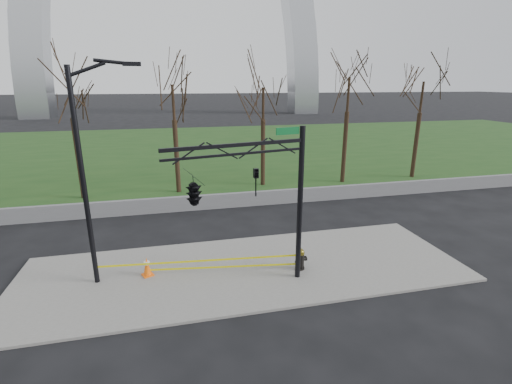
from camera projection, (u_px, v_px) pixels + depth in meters
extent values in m
plane|color=black|center=(246.00, 270.00, 15.06)|extent=(500.00, 500.00, 0.00)
cube|color=slate|center=(246.00, 269.00, 15.04)|extent=(18.00, 6.00, 0.10)
cube|color=#1A3D16|center=(195.00, 148.00, 43.01)|extent=(120.00, 40.00, 0.06)
cube|color=#59595B|center=(220.00, 201.00, 22.38)|extent=(60.00, 0.30, 0.90)
cylinder|color=black|center=(300.00, 268.00, 14.97)|extent=(0.38, 0.38, 0.07)
cylinder|color=black|center=(300.00, 261.00, 14.88)|extent=(0.29, 0.29, 0.68)
cylinder|color=black|center=(305.00, 259.00, 14.98)|extent=(0.27, 0.24, 0.18)
cylinder|color=black|center=(297.00, 262.00, 14.79)|extent=(0.14, 0.14, 0.11)
cylinder|color=brown|center=(300.00, 253.00, 14.78)|extent=(0.34, 0.34, 0.07)
ellipsoid|color=brown|center=(300.00, 252.00, 14.76)|extent=(0.32, 0.32, 0.24)
cylinder|color=brown|center=(300.00, 249.00, 14.72)|extent=(0.07, 0.07, 0.09)
cube|color=#FF630D|center=(148.00, 275.00, 14.47)|extent=(0.53, 0.53, 0.04)
cone|color=#FF630D|center=(147.00, 266.00, 14.35)|extent=(0.31, 0.31, 0.73)
cylinder|color=white|center=(147.00, 263.00, 14.32)|extent=(0.23, 0.23, 0.11)
cylinder|color=black|center=(84.00, 184.00, 12.88)|extent=(0.18, 0.18, 8.00)
cylinder|color=black|center=(86.00, 70.00, 11.96)|extent=(1.27, 0.30, 0.56)
cylinder|color=black|center=(113.00, 62.00, 12.19)|extent=(1.21, 0.29, 0.22)
cube|color=black|center=(132.00, 64.00, 12.42)|extent=(0.63, 0.30, 0.14)
cylinder|color=black|center=(300.00, 207.00, 13.56)|extent=(0.20, 0.20, 6.00)
cube|color=black|center=(237.00, 145.00, 11.82)|extent=(4.92, 1.15, 0.12)
cube|color=black|center=(237.00, 154.00, 11.90)|extent=(4.91, 1.11, 0.08)
cube|color=#0C5926|center=(288.00, 131.00, 12.49)|extent=(0.89, 0.22, 0.25)
imported|color=black|center=(256.00, 183.00, 12.49)|extent=(0.20, 0.23, 1.00)
imported|color=black|center=(194.00, 190.00, 11.60)|extent=(1.03, 2.54, 1.00)
cube|color=yellow|center=(201.00, 261.00, 14.32)|extent=(7.93, 0.83, 0.08)
cube|color=yellow|center=(225.00, 267.00, 14.66)|extent=(6.06, 0.88, 0.08)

